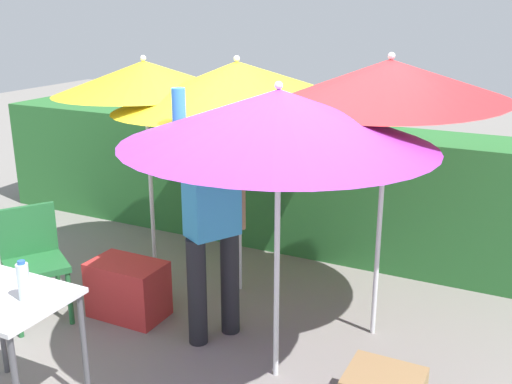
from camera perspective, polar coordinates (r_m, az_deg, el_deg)
The scene contains 11 objects.
ground_plane at distance 4.55m, azimuth -1.74°, elevation -14.36°, with size 24.00×24.00×0.00m, color gray.
hedge_row at distance 6.01m, azimuth 7.42°, elevation 0.13°, with size 8.00×0.70×1.25m, color #2D7033.
umbrella_rainbow at distance 3.58m, azimuth 2.13°, elevation 7.05°, with size 1.91×1.91×1.97m.
umbrella_orange at distance 4.84m, azimuth -1.76°, elevation 10.16°, with size 2.03×2.02×2.02m.
umbrella_yellow at distance 4.18m, azimuth 12.49°, elevation 10.23°, with size 1.60×1.60×2.09m.
umbrella_navy at distance 5.17m, azimuth -10.49°, elevation 10.59°, with size 1.54×1.53×1.99m.
person_vendor at distance 4.28m, azimuth -4.17°, elevation -2.63°, with size 0.37×0.52×1.88m.
chair_plastic at distance 5.03m, azimuth -20.32°, elevation -5.77°, with size 0.61×0.61×0.89m.
cooler_box at distance 4.96m, azimuth -12.00°, elevation -8.97°, with size 0.59×0.37×0.45m, color red.
folding_table at distance 3.89m, azimuth -22.90°, elevation -10.21°, with size 0.80×0.60×0.78m.
bottle_water at distance 3.68m, azimuth -21.11°, elevation -7.88°, with size 0.07×0.07×0.24m.
Camera 1 is at (1.85, -3.40, 2.40)m, focal length 42.33 mm.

